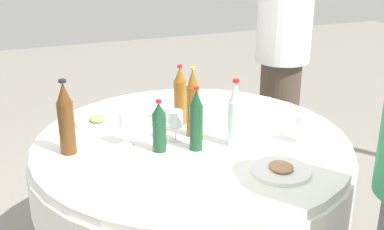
% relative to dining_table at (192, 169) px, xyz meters
% --- Properties ---
extents(dining_table, '(1.46, 1.46, 0.74)m').
position_rel_dining_table_xyz_m(dining_table, '(0.00, 0.00, 0.00)').
color(dining_table, white).
rests_on(dining_table, ground_plane).
extents(bottle_amber_front, '(0.06, 0.06, 0.29)m').
position_rel_dining_table_xyz_m(bottle_amber_front, '(-0.21, 0.01, 0.28)').
color(bottle_amber_front, '#8C5619').
rests_on(bottle_amber_front, dining_table).
extents(bottle_clear_right, '(0.06, 0.06, 0.30)m').
position_rel_dining_table_xyz_m(bottle_clear_right, '(0.11, 0.16, 0.29)').
color(bottle_clear_right, silver).
rests_on(bottle_clear_right, dining_table).
extents(bottle_dark_green_south, '(0.06, 0.06, 0.29)m').
position_rel_dining_table_xyz_m(bottle_dark_green_south, '(0.10, -0.02, 0.28)').
color(bottle_dark_green_south, '#194728').
rests_on(bottle_dark_green_south, dining_table).
extents(bottle_brown_far, '(0.07, 0.07, 0.33)m').
position_rel_dining_table_xyz_m(bottle_brown_far, '(-0.05, -0.54, 0.30)').
color(bottle_brown_far, '#593314').
rests_on(bottle_brown_far, dining_table).
extents(bottle_amber_mid, '(0.06, 0.06, 0.33)m').
position_rel_dining_table_xyz_m(bottle_amber_mid, '(-0.05, 0.02, 0.30)').
color(bottle_amber_mid, '#8C5619').
rests_on(bottle_amber_mid, dining_table).
extents(bottle_dark_green_left, '(0.06, 0.06, 0.23)m').
position_rel_dining_table_xyz_m(bottle_dark_green_left, '(0.06, -0.17, 0.25)').
color(bottle_dark_green_left, '#194728').
rests_on(bottle_dark_green_left, dining_table).
extents(wine_glass_far, '(0.07, 0.07, 0.14)m').
position_rel_dining_table_xyz_m(wine_glass_far, '(-0.02, -0.07, 0.25)').
color(wine_glass_far, white).
rests_on(wine_glass_far, dining_table).
extents(wine_glass_mid, '(0.07, 0.07, 0.16)m').
position_rel_dining_table_xyz_m(wine_glass_mid, '(-0.29, 0.07, 0.26)').
color(wine_glass_mid, white).
rests_on(wine_glass_mid, dining_table).
extents(wine_glass_left, '(0.07, 0.07, 0.15)m').
position_rel_dining_table_xyz_m(wine_glass_left, '(-0.05, -0.29, 0.26)').
color(wine_glass_left, white).
rests_on(wine_glass_left, dining_table).
extents(wine_glass_west, '(0.07, 0.07, 0.13)m').
position_rel_dining_table_xyz_m(wine_glass_west, '(0.19, 0.45, 0.24)').
color(wine_glass_west, white).
rests_on(wine_glass_west, dining_table).
extents(plate_east, '(0.24, 0.24, 0.04)m').
position_rel_dining_table_xyz_m(plate_east, '(0.41, 0.23, 0.16)').
color(plate_east, white).
rests_on(plate_east, dining_table).
extents(plate_outer, '(0.21, 0.21, 0.04)m').
position_rel_dining_table_xyz_m(plate_outer, '(-0.33, -0.37, 0.16)').
color(plate_outer, white).
rests_on(plate_outer, dining_table).
extents(knife_right, '(0.13, 0.15, 0.00)m').
position_rel_dining_table_xyz_m(knife_right, '(0.16, -0.30, 0.15)').
color(knife_right, silver).
rests_on(knife_right, dining_table).
extents(folded_napkin, '(0.17, 0.17, 0.02)m').
position_rel_dining_table_xyz_m(folded_napkin, '(-0.27, 0.41, 0.16)').
color(folded_napkin, white).
rests_on(folded_napkin, dining_table).
extents(person_right, '(0.34, 0.34, 1.57)m').
position_rel_dining_table_xyz_m(person_right, '(-0.77, 0.88, 0.23)').
color(person_right, '#4C3F33').
rests_on(person_right, ground_plane).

